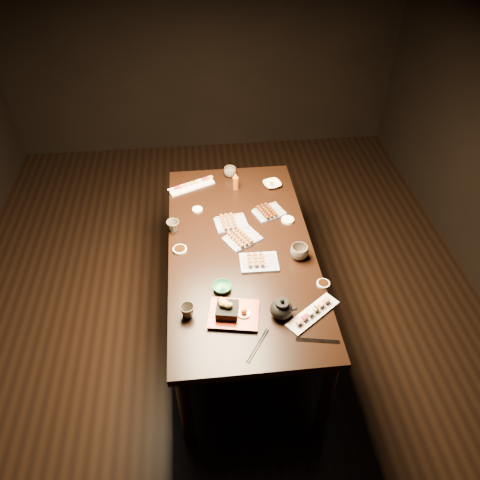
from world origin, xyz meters
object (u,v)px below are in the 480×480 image
object	(u,v)px
yakitori_plate_left	(231,221)
teacup_mid_right	(299,252)
sushi_platter_near	(313,312)
yakitori_plate_center	(243,236)
condiment_bottle	(236,181)
sushi_platter_far	(191,185)
edamame_bowl_green	(222,287)
tempura_tray	(234,310)
dining_table	(241,288)
teacup_far_left	(173,226)
yakitori_plate_right	(259,260)
edamame_bowl_cream	(272,184)
teacup_near_left	(187,311)
teapot	(281,307)
teacup_far_right	(230,172)

from	to	relation	value
yakitori_plate_left	teacup_mid_right	distance (m)	0.52
sushi_platter_near	yakitori_plate_center	xyz separation A→B (m)	(-0.31, 0.64, 0.01)
teacup_mid_right	condiment_bottle	bearing A→B (deg)	112.60
sushi_platter_far	yakitori_plate_center	world-z (taller)	yakitori_plate_center
teacup_mid_right	edamame_bowl_green	bearing A→B (deg)	-156.13
tempura_tray	yakitori_plate_center	bearing A→B (deg)	90.07
yakitori_plate_left	edamame_bowl_green	xyz separation A→B (m)	(-0.10, -0.57, -0.01)
sushi_platter_far	edamame_bowl_green	bearing A→B (deg)	74.28
tempura_tray	teacup_mid_right	size ratio (longest dim) A/B	2.46
yakitori_plate_center	condiment_bottle	xyz separation A→B (m)	(0.01, 0.56, 0.04)
sushi_platter_far	condiment_bottle	distance (m)	0.33
sushi_platter_far	yakitori_plate_center	xyz separation A→B (m)	(0.31, -0.61, 0.01)
dining_table	teacup_far_left	xyz separation A→B (m)	(-0.42, 0.21, 0.41)
yakitori_plate_right	teacup_mid_right	xyz separation A→B (m)	(0.25, 0.03, 0.01)
yakitori_plate_right	teacup_far_left	world-z (taller)	teacup_far_left
dining_table	edamame_bowl_green	bearing A→B (deg)	-119.11
edamame_bowl_green	yakitori_plate_left	bearing A→B (deg)	79.77
sushi_platter_far	yakitori_plate_right	bearing A→B (deg)	90.76
edamame_bowl_green	edamame_bowl_cream	world-z (taller)	edamame_bowl_green
yakitori_plate_center	tempura_tray	xyz separation A→B (m)	(-0.11, -0.61, 0.02)
teacup_near_left	yakitori_plate_left	bearing A→B (deg)	67.77
yakitori_plate_left	teacup_mid_right	world-z (taller)	teacup_mid_right
dining_table	teacup_near_left	xyz separation A→B (m)	(-0.34, -0.51, 0.41)
edamame_bowl_cream	condiment_bottle	xyz separation A→B (m)	(-0.27, -0.01, 0.05)
tempura_tray	sushi_platter_near	bearing A→B (deg)	5.90
dining_table	teapot	distance (m)	0.72
teapot	condiment_bottle	world-z (taller)	condiment_bottle
teacup_mid_right	teapot	world-z (taller)	teapot
sushi_platter_far	teacup_far_right	bearing A→B (deg)	177.18
yakitori_plate_right	yakitori_plate_left	size ratio (longest dim) A/B	1.10
edamame_bowl_green	teacup_far_right	bearing A→B (deg)	82.73
yakitori_plate_left	teacup_near_left	size ratio (longest dim) A/B	2.60
sushi_platter_near	teapot	distance (m)	0.18
sushi_platter_far	teapot	world-z (taller)	teapot
teacup_far_left	condiment_bottle	bearing A→B (deg)	43.41
edamame_bowl_cream	tempura_tray	bearing A→B (deg)	-108.46
dining_table	sushi_platter_near	size ratio (longest dim) A/B	5.32
yakitori_plate_right	teacup_mid_right	size ratio (longest dim) A/B	2.09
sushi_platter_near	yakitori_plate_left	world-z (taller)	yakitori_plate_left
sushi_platter_near	teacup_near_left	size ratio (longest dim) A/B	4.23
sushi_platter_far	edamame_bowl_cream	bearing A→B (deg)	151.31
tempura_tray	teacup_near_left	xyz separation A→B (m)	(-0.25, 0.03, -0.01)
dining_table	sushi_platter_far	world-z (taller)	sushi_platter_far
dining_table	condiment_bottle	xyz separation A→B (m)	(0.03, 0.63, 0.44)
sushi_platter_far	edamame_bowl_green	size ratio (longest dim) A/B	3.14
sushi_platter_near	edamame_bowl_cream	world-z (taller)	sushi_platter_near
teapot	sushi_platter_near	bearing A→B (deg)	7.60
yakitori_plate_center	yakitori_plate_right	bearing A→B (deg)	-100.74
yakitori_plate_center	teacup_far_right	world-z (taller)	teacup_far_right
yakitori_plate_left	sushi_platter_far	bearing A→B (deg)	110.77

